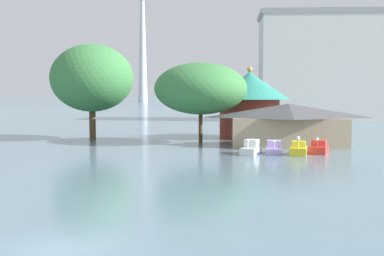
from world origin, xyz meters
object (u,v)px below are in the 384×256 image
at_px(boathouse, 288,124).
at_px(background_building_block, 357,67).
at_px(pedal_boat_red, 319,148).
at_px(shoreline_tree_mid, 201,89).
at_px(pedal_boat_yellow, 299,149).
at_px(green_roof_pavilion, 250,100).
at_px(pedal_boat_lavender, 274,149).
at_px(pedal_boat_white, 251,148).
at_px(shoreline_tree_tall_left, 92,78).
at_px(distant_broadcast_tower, 142,9).

height_order(boathouse, background_building_block, background_building_block).
height_order(pedal_boat_red, shoreline_tree_mid, shoreline_tree_mid).
xyz_separation_m(pedal_boat_yellow, green_roof_pavilion, (-3.70, 18.12, 4.30)).
relative_size(pedal_boat_lavender, background_building_block, 0.08).
bearing_deg(background_building_block, pedal_boat_white, -112.42).
bearing_deg(shoreline_tree_tall_left, green_roof_pavilion, 10.23).
xyz_separation_m(shoreline_tree_mid, background_building_block, (30.28, 50.30, 4.90)).
relative_size(green_roof_pavilion, background_building_block, 0.25).
bearing_deg(distant_broadcast_tower, pedal_boat_red, -77.48).
bearing_deg(boathouse, pedal_boat_yellow, -90.30).
bearing_deg(background_building_block, boathouse, -111.24).
height_order(pedal_boat_lavender, background_building_block, background_building_block).
xyz_separation_m(pedal_boat_white, pedal_boat_lavender, (2.22, 0.51, -0.05)).
bearing_deg(shoreline_tree_mid, pedal_boat_red, -38.11).
bearing_deg(pedal_boat_red, shoreline_tree_tall_left, -100.04).
relative_size(pedal_boat_red, green_roof_pavilion, 0.31).
bearing_deg(pedal_boat_yellow, pedal_boat_white, -82.62).
relative_size(pedal_boat_red, background_building_block, 0.08).
distance_m(pedal_boat_red, boathouse, 7.29).
bearing_deg(shoreline_tree_tall_left, pedal_boat_red, -27.37).
distance_m(pedal_boat_lavender, pedal_boat_yellow, 2.36).
relative_size(shoreline_tree_mid, distant_broadcast_tower, 0.08).
bearing_deg(distant_broadcast_tower, pedal_boat_yellow, -77.99).
height_order(green_roof_pavilion, shoreline_tree_tall_left, shoreline_tree_tall_left).
height_order(pedal_boat_yellow, boathouse, boathouse).
height_order(pedal_boat_yellow, shoreline_tree_mid, shoreline_tree_mid).
bearing_deg(pedal_boat_lavender, green_roof_pavilion, -168.69).
distance_m(pedal_boat_yellow, green_roof_pavilion, 18.99).
xyz_separation_m(boathouse, green_roof_pavilion, (-3.74, 10.02, 2.40)).
bearing_deg(pedal_boat_lavender, boathouse, 169.20).
height_order(pedal_boat_lavender, boathouse, boathouse).
bearing_deg(pedal_boat_lavender, shoreline_tree_mid, -136.37).
distance_m(pedal_boat_lavender, boathouse, 7.87).
relative_size(pedal_boat_lavender, boathouse, 0.23).
bearing_deg(pedal_boat_lavender, pedal_boat_yellow, 76.37).
bearing_deg(shoreline_tree_tall_left, background_building_block, 46.55).
distance_m(pedal_boat_white, distant_broadcast_tower, 271.44).
relative_size(pedal_boat_yellow, background_building_block, 0.07).
bearing_deg(green_roof_pavilion, boathouse, -69.51).
xyz_separation_m(pedal_boat_lavender, boathouse, (2.26, 7.29, 1.94)).
xyz_separation_m(boathouse, distant_broadcast_tower, (-55.59, 253.06, 53.09)).
bearing_deg(shoreline_tree_mid, green_roof_pavilion, 51.27).
height_order(pedal_boat_red, green_roof_pavilion, green_roof_pavilion).
xyz_separation_m(pedal_boat_white, background_building_block, (25.02, 60.65, 10.66)).
bearing_deg(pedal_boat_red, green_roof_pavilion, -143.48).
xyz_separation_m(green_roof_pavilion, shoreline_tree_tall_left, (-19.65, -3.55, 2.80)).
xyz_separation_m(boathouse, shoreline_tree_tall_left, (-23.39, 6.48, 5.20)).
bearing_deg(pedal_boat_lavender, shoreline_tree_tall_left, -116.67).
bearing_deg(background_building_block, distant_broadcast_tower, 110.82).
distance_m(shoreline_tree_mid, distant_broadcast_tower, 259.38).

